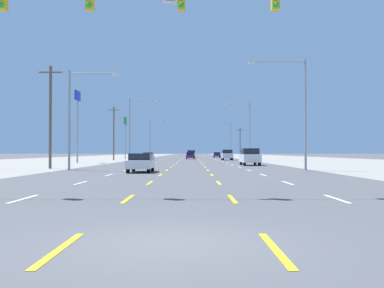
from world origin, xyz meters
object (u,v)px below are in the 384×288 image
sedan_far_left_mid (148,156)px  streetlight_right_row_1 (247,127)px  sedan_center_turn_far (190,156)px  suv_center_turn_farther (191,154)px  sedan_far_right_farthest (217,155)px  streetlight_left_row_2 (152,135)px  sedan_inner_left_nearest (140,162)px  streetlight_left_row_1 (132,125)px  suv_center_turn_distant_a (191,154)px  pole_sign_left_row_1 (77,108)px  streetlight_right_row_0 (299,104)px  streetlight_right_row_2 (228,137)px  streetlight_left_row_0 (75,111)px  suv_far_right_near (250,157)px  pole_sign_left_row_2 (125,126)px  suv_far_right_midfar (227,155)px

sedan_far_left_mid → streetlight_right_row_1: 17.87m
sedan_center_turn_far → suv_center_turn_farther: bearing=89.4°
streetlight_right_row_1 → sedan_far_right_farthest: bearing=93.5°
sedan_far_right_farthest → streetlight_left_row_2: 18.99m
sedan_inner_left_nearest → streetlight_left_row_1: streetlight_left_row_1 is taller
sedan_center_turn_far → suv_center_turn_distant_a: (0.02, 29.36, 0.27)m
pole_sign_left_row_1 → streetlight_right_row_0: size_ratio=1.08×
pole_sign_left_row_1 → streetlight_right_row_2: bearing=61.0°
sedan_inner_left_nearest → streetlight_left_row_0: streetlight_left_row_0 is taller
sedan_far_left_mid → pole_sign_left_row_1: 17.50m
sedan_inner_left_nearest → suv_center_turn_farther: bearing=87.3°
sedan_center_turn_far → pole_sign_left_row_1: size_ratio=0.43×
suv_center_turn_distant_a → streetlight_right_row_0: size_ratio=0.51×
sedan_far_right_farthest → streetlight_left_row_1: bearing=-111.1°
streetlight_right_row_0 → streetlight_right_row_1: size_ratio=0.97×
sedan_inner_left_nearest → suv_far_right_near: (10.73, 16.96, 0.27)m
suv_far_right_near → sedan_far_left_mid: 29.01m
pole_sign_left_row_2 → streetlight_right_row_2: pole_sign_left_row_2 is taller
sedan_inner_left_nearest → sedan_far_left_mid: bearing=94.9°
streetlight_left_row_0 → streetlight_right_row_1: streetlight_right_row_1 is taller
suv_far_right_near → sedan_far_left_mid: size_ratio=1.09×
streetlight_right_row_0 → streetlight_right_row_2: (0.03, 71.76, -0.39)m
pole_sign_left_row_1 → streetlight_right_row_0: pole_sign_left_row_1 is taller
sedan_inner_left_nearest → streetlight_right_row_0: (13.17, 3.61, 4.91)m
sedan_center_turn_far → streetlight_left_row_0: size_ratio=0.53×
streetlight_right_row_0 → streetlight_right_row_2: 71.77m
suv_far_right_midfar → streetlight_left_row_1: streetlight_left_row_1 is taller
sedan_inner_left_nearest → streetlight_left_row_0: size_ratio=0.53×
streetlight_right_row_1 → streetlight_right_row_2: streetlight_right_row_1 is taller
streetlight_left_row_2 → sedan_far_right_farthest: bearing=24.0°
streetlight_right_row_0 → streetlight_left_row_1: (-19.25, 35.88, 0.48)m
sedan_inner_left_nearest → sedan_far_right_farthest: 83.53m
suv_far_right_near → streetlight_right_row_0: size_ratio=0.51×
suv_center_turn_farther → sedan_far_right_farthest: 7.59m
suv_center_turn_farther → streetlight_left_row_0: (-9.90, -75.95, 4.03)m
suv_far_right_midfar → streetlight_left_row_2: size_ratio=0.50×
streetlight_left_row_2 → streetlight_right_row_0: bearing=-75.0°
suv_far_right_midfar → sedan_center_turn_far: bearing=122.6°
suv_far_right_near → streetlight_right_row_1: streetlight_right_row_1 is taller
pole_sign_left_row_2 → suv_far_right_midfar: bearing=-26.4°
suv_center_turn_farther → streetlight_right_row_0: streetlight_right_row_0 is taller
suv_far_right_midfar → streetlight_right_row_1: 10.83m
streetlight_left_row_1 → streetlight_right_row_2: 40.75m
suv_center_turn_farther → sedan_far_right_farthest: suv_center_turn_farther is taller
suv_far_right_near → sedan_far_right_farthest: (-0.07, 65.88, -0.27)m
suv_center_turn_distant_a → streetlight_left_row_2: 17.54m
streetlight_right_row_0 → streetlight_right_row_2: bearing=90.0°
pole_sign_left_row_1 → streetlight_left_row_0: bearing=-75.6°
suv_far_right_midfar → sedan_inner_left_nearest: bearing=-102.3°
suv_center_turn_farther → streetlight_right_row_1: size_ratio=0.49×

